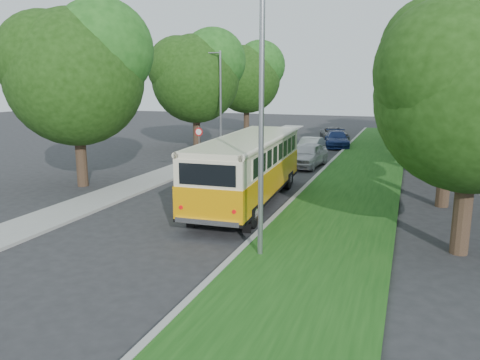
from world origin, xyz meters
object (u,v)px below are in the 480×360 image
(lamppost_near, at_px, (258,117))
(car_blue, at_px, (337,139))
(car_grey, at_px, (335,134))
(vintage_bus, at_px, (248,170))
(car_silver, at_px, (307,155))
(lamppost_far, at_px, (219,99))
(car_white, at_px, (310,147))

(lamppost_near, xyz_separation_m, car_blue, (-1.44, 25.90, -3.70))
(car_grey, bearing_deg, vintage_bus, -109.72)
(car_blue, bearing_deg, car_silver, -104.50)
(vintage_bus, bearing_deg, car_blue, 84.24)
(vintage_bus, distance_m, car_blue, 19.91)
(lamppost_far, relative_size, car_grey, 1.66)
(lamppost_far, bearing_deg, car_silver, -18.45)
(car_blue, bearing_deg, car_white, -115.10)
(car_blue, bearing_deg, car_grey, 89.36)
(car_silver, xyz_separation_m, car_grey, (-0.36, 13.56, -0.14))
(lamppost_far, xyz_separation_m, car_blue, (7.46, 7.40, -3.45))
(lamppost_far, xyz_separation_m, car_grey, (6.69, 11.20, -3.49))
(lamppost_near, relative_size, car_silver, 1.79)
(lamppost_near, bearing_deg, car_silver, 96.54)
(car_silver, height_order, car_white, car_silver)
(car_blue, bearing_deg, lamppost_near, -98.91)
(car_grey, bearing_deg, car_silver, -107.78)
(car_white, bearing_deg, car_silver, -77.49)
(car_blue, relative_size, car_grey, 1.02)
(car_silver, height_order, car_grey, car_silver)
(lamppost_far, bearing_deg, lamppost_near, -64.29)
(car_silver, xyz_separation_m, car_white, (-0.77, 4.66, -0.11))
(car_white, bearing_deg, car_grey, 90.53)
(lamppost_near, height_order, car_grey, lamppost_near)
(lamppost_near, xyz_separation_m, car_silver, (-1.85, 16.15, -3.61))
(car_white, bearing_deg, lamppost_far, -156.70)
(lamppost_far, xyz_separation_m, vintage_bus, (6.52, -12.46, -2.58))
(lamppost_near, height_order, car_blue, lamppost_near)
(vintage_bus, height_order, car_blue, vintage_bus)
(vintage_bus, bearing_deg, car_silver, 83.94)
(car_silver, height_order, car_blue, car_silver)
(car_silver, bearing_deg, lamppost_far, 166.69)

